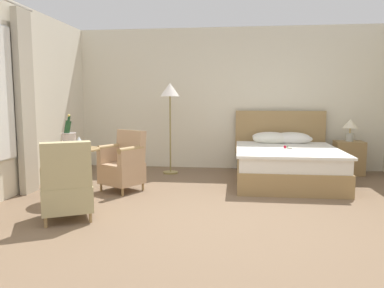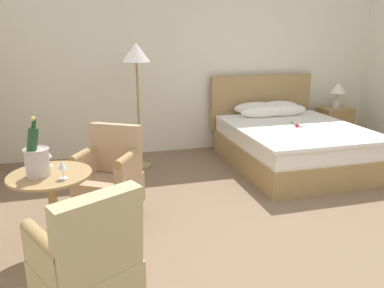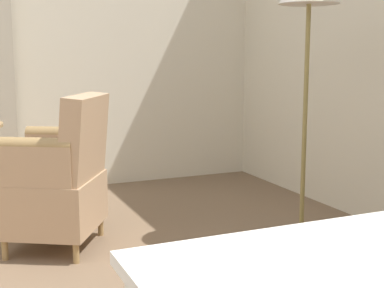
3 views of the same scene
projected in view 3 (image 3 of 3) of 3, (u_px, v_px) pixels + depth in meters
floor_lamp_brass at (309, 5)px, 3.11m from camera, size 0.36×0.36×1.68m
armchair_by_window at (60, 180)px, 3.16m from camera, size 0.73×0.73×0.92m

